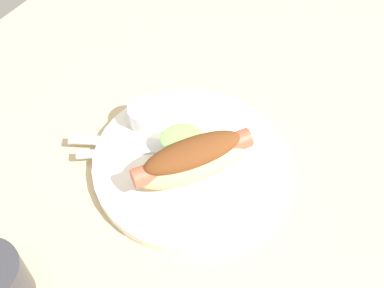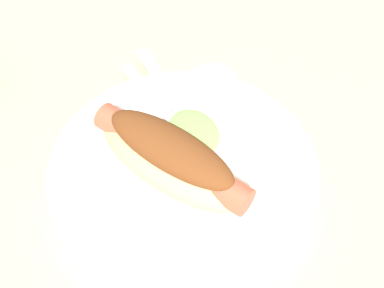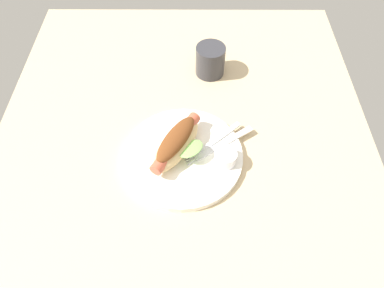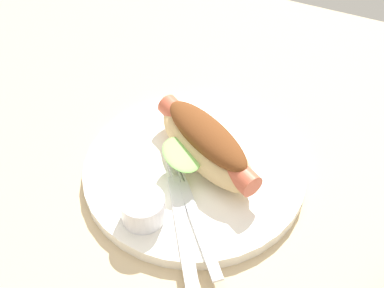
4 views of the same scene
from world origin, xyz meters
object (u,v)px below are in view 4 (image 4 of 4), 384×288
object	(u,v)px
plate	(194,171)
knife	(183,232)
hot_dog	(206,144)
fork	(196,219)
sauce_ramekin	(142,208)

from	to	relation	value
plate	knife	bearing A→B (deg)	108.17
hot_dog	fork	xyz separation A→B (cm)	(-2.63, 8.62, -2.77)
plate	hot_dog	bearing A→B (deg)	-119.38
fork	knife	distance (cm)	2.20
hot_dog	fork	size ratio (longest dim) A/B	1.31
hot_dog	sauce_ramekin	xyz separation A→B (cm)	(2.91, 10.66, -1.42)
sauce_ramekin	fork	distance (cm)	6.06
plate	hot_dog	xyz separation A→B (cm)	(-0.89, -1.58, 3.77)
hot_dog	sauce_ramekin	size ratio (longest dim) A/B	3.47
hot_dog	sauce_ramekin	distance (cm)	11.14
plate	hot_dog	world-z (taller)	hot_dog
plate	fork	distance (cm)	7.93
sauce_ramekin	knife	world-z (taller)	sauce_ramekin
knife	fork	bearing A→B (deg)	-47.39
sauce_ramekin	knife	xyz separation A→B (cm)	(-5.03, 0.09, -1.37)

